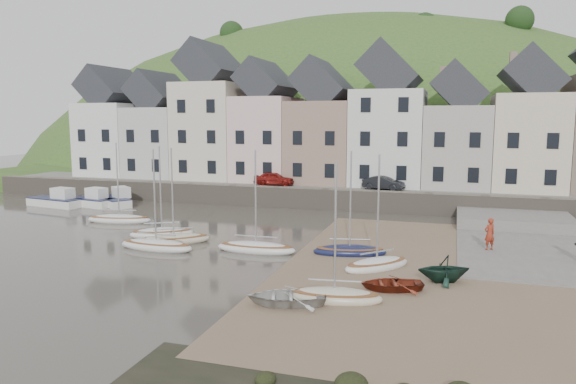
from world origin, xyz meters
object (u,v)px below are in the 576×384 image
(rowboat_white, at_px, (286,296))
(rowboat_green, at_px, (444,269))
(car_right, at_px, (384,183))
(sailboat_0, at_px, (119,219))
(person_red, at_px, (490,234))
(car_left, at_px, (274,179))
(rowboat_red, at_px, (391,284))

(rowboat_white, bearing_deg, rowboat_green, 112.46)
(car_right, bearing_deg, sailboat_0, 136.31)
(person_red, distance_m, car_left, 23.24)
(rowboat_white, height_order, car_right, car_right)
(rowboat_green, relative_size, car_right, 0.68)
(person_red, bearing_deg, rowboat_red, 27.80)
(sailboat_0, height_order, car_left, sailboat_0)
(rowboat_green, distance_m, person_red, 7.61)
(sailboat_0, relative_size, car_right, 1.71)
(car_left, bearing_deg, rowboat_red, -156.51)
(sailboat_0, relative_size, car_left, 1.66)
(sailboat_0, relative_size, person_red, 3.28)
(rowboat_green, xyz_separation_m, car_right, (-5.64, 21.29, 1.48))
(sailboat_0, distance_m, car_left, 15.43)
(rowboat_white, bearing_deg, rowboat_red, 111.83)
(sailboat_0, height_order, rowboat_white, sailboat_0)
(person_red, bearing_deg, car_left, -72.17)
(person_red, bearing_deg, sailboat_0, -37.24)
(rowboat_red, height_order, car_right, car_right)
(rowboat_red, distance_m, car_right, 23.57)
(person_red, bearing_deg, car_right, -94.83)
(rowboat_white, height_order, car_left, car_left)
(rowboat_red, relative_size, person_red, 1.50)
(sailboat_0, xyz_separation_m, rowboat_red, (21.83, -10.30, 0.10))
(sailboat_0, bearing_deg, rowboat_white, -37.45)
(car_left, height_order, car_right, car_left)
(rowboat_green, height_order, car_left, car_left)
(rowboat_red, relative_size, car_right, 0.78)
(rowboat_red, height_order, car_left, car_left)
(rowboat_white, xyz_separation_m, car_left, (-9.61, 26.56, 1.84))
(sailboat_0, xyz_separation_m, car_left, (8.15, 12.95, 1.99))
(sailboat_0, xyz_separation_m, rowboat_green, (24.11, -8.34, 0.47))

